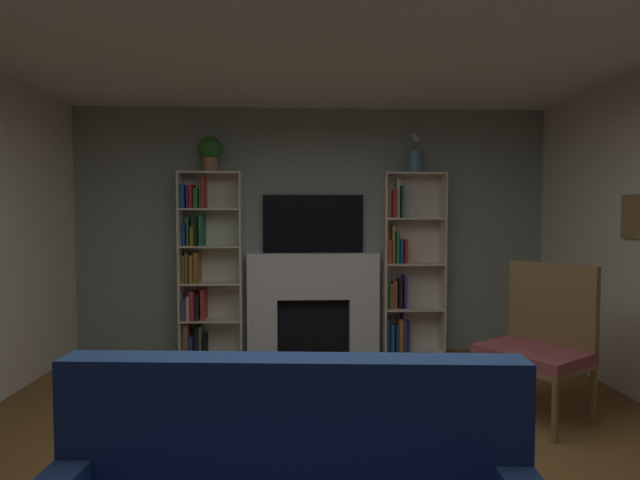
{
  "coord_description": "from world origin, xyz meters",
  "views": [
    {
      "loc": [
        -0.17,
        -2.62,
        1.51
      ],
      "look_at": [
        0.0,
        1.15,
        1.33
      ],
      "focal_mm": 27.69,
      "sensor_mm": 36.0,
      "label": 1
    }
  ],
  "objects_px": {
    "potted_plant": "(210,151)",
    "coffee_table": "(288,451)",
    "bookshelf_right": "(405,269)",
    "vase_with_flowers": "(415,161)",
    "tv": "(313,224)",
    "armchair": "(539,340)",
    "fireplace": "(313,301)",
    "bookshelf_left": "(204,268)"
  },
  "relations": [
    {
      "from": "vase_with_flowers",
      "to": "coffee_table",
      "type": "bearing_deg",
      "value": -113.47
    },
    {
      "from": "bookshelf_left",
      "to": "bookshelf_right",
      "type": "height_order",
      "value": "same"
    },
    {
      "from": "fireplace",
      "to": "armchair",
      "type": "xyz_separation_m",
      "value": [
        1.67,
        -1.76,
        -0.01
      ]
    },
    {
      "from": "bookshelf_left",
      "to": "armchair",
      "type": "xyz_separation_m",
      "value": [
        2.85,
        -1.76,
        -0.38
      ]
    },
    {
      "from": "bookshelf_left",
      "to": "armchair",
      "type": "height_order",
      "value": "bookshelf_left"
    },
    {
      "from": "tv",
      "to": "armchair",
      "type": "height_order",
      "value": "tv"
    },
    {
      "from": "bookshelf_left",
      "to": "coffee_table",
      "type": "height_order",
      "value": "bookshelf_left"
    },
    {
      "from": "coffee_table",
      "to": "tv",
      "type": "bearing_deg",
      "value": 86.03
    },
    {
      "from": "bookshelf_right",
      "to": "vase_with_flowers",
      "type": "xyz_separation_m",
      "value": [
        0.08,
        -0.05,
        1.19
      ]
    },
    {
      "from": "bookshelf_right",
      "to": "coffee_table",
      "type": "bearing_deg",
      "value": -111.84
    },
    {
      "from": "vase_with_flowers",
      "to": "fireplace",
      "type": "bearing_deg",
      "value": 177.74
    },
    {
      "from": "vase_with_flowers",
      "to": "coffee_table",
      "type": "xyz_separation_m",
      "value": [
        -1.32,
        -3.05,
        -1.73
      ]
    },
    {
      "from": "fireplace",
      "to": "potted_plant",
      "type": "relative_size",
      "value": 4.06
    },
    {
      "from": "tv",
      "to": "bookshelf_right",
      "type": "xyz_separation_m",
      "value": [
        1.02,
        -0.07,
        -0.5
      ]
    },
    {
      "from": "armchair",
      "to": "potted_plant",
      "type": "bearing_deg",
      "value": 148.21
    },
    {
      "from": "fireplace",
      "to": "coffee_table",
      "type": "height_order",
      "value": "fireplace"
    },
    {
      "from": "fireplace",
      "to": "coffee_table",
      "type": "relative_size",
      "value": 1.67
    },
    {
      "from": "fireplace",
      "to": "coffee_table",
      "type": "xyz_separation_m",
      "value": [
        -0.22,
        -3.09,
        -0.19
      ]
    },
    {
      "from": "bookshelf_left",
      "to": "bookshelf_right",
      "type": "relative_size",
      "value": 1.0
    },
    {
      "from": "bookshelf_left",
      "to": "potted_plant",
      "type": "relative_size",
      "value": 5.27
    },
    {
      "from": "vase_with_flowers",
      "to": "tv",
      "type": "bearing_deg",
      "value": 173.79
    },
    {
      "from": "fireplace",
      "to": "bookshelf_left",
      "type": "distance_m",
      "value": 1.24
    },
    {
      "from": "tv",
      "to": "vase_with_flowers",
      "type": "bearing_deg",
      "value": -6.21
    },
    {
      "from": "tv",
      "to": "coffee_table",
      "type": "bearing_deg",
      "value": -93.97
    },
    {
      "from": "bookshelf_right",
      "to": "vase_with_flowers",
      "type": "relative_size",
      "value": 4.63
    },
    {
      "from": "fireplace",
      "to": "bookshelf_right",
      "type": "distance_m",
      "value": 1.08
    },
    {
      "from": "bookshelf_right",
      "to": "coffee_table",
      "type": "relative_size",
      "value": 2.17
    },
    {
      "from": "fireplace",
      "to": "armchair",
      "type": "height_order",
      "value": "armchair"
    },
    {
      "from": "bookshelf_right",
      "to": "potted_plant",
      "type": "xyz_separation_m",
      "value": [
        -2.13,
        -0.05,
        1.28
      ]
    },
    {
      "from": "bookshelf_right",
      "to": "fireplace",
      "type": "bearing_deg",
      "value": -179.47
    },
    {
      "from": "tv",
      "to": "coffee_table",
      "type": "xyz_separation_m",
      "value": [
        -0.22,
        -3.17,
        -1.04
      ]
    },
    {
      "from": "tv",
      "to": "bookshelf_left",
      "type": "height_order",
      "value": "bookshelf_left"
    },
    {
      "from": "potted_plant",
      "to": "armchair",
      "type": "relative_size",
      "value": 0.33
    },
    {
      "from": "tv",
      "to": "coffee_table",
      "type": "height_order",
      "value": "tv"
    },
    {
      "from": "fireplace",
      "to": "bookshelf_left",
      "type": "xyz_separation_m",
      "value": [
        -1.19,
        -0.0,
        0.37
      ]
    },
    {
      "from": "potted_plant",
      "to": "fireplace",
      "type": "bearing_deg",
      "value": 2.26
    },
    {
      "from": "coffee_table",
      "to": "potted_plant",
      "type": "bearing_deg",
      "value": 106.17
    },
    {
      "from": "armchair",
      "to": "coffee_table",
      "type": "height_order",
      "value": "armchair"
    },
    {
      "from": "bookshelf_left",
      "to": "vase_with_flowers",
      "type": "distance_m",
      "value": 2.57
    },
    {
      "from": "coffee_table",
      "to": "vase_with_flowers",
      "type": "bearing_deg",
      "value": 66.53
    },
    {
      "from": "bookshelf_left",
      "to": "potted_plant",
      "type": "bearing_deg",
      "value": -27.22
    },
    {
      "from": "potted_plant",
      "to": "coffee_table",
      "type": "distance_m",
      "value": 3.65
    }
  ]
}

